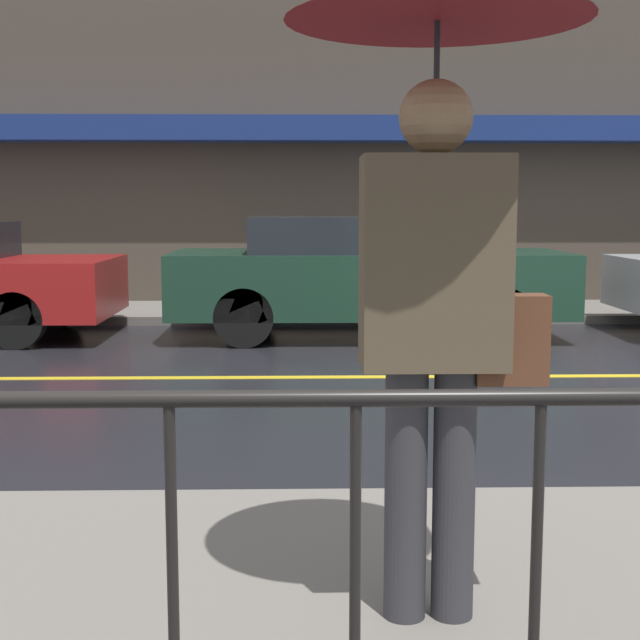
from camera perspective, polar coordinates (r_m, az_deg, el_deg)
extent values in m
plane|color=black|center=(8.24, 14.04, -3.52)|extent=(80.00, 80.00, 0.00)
cube|color=slate|center=(12.51, 8.69, 0.55)|extent=(28.00, 1.94, 0.11)
cube|color=gold|center=(8.23, 14.04, -3.49)|extent=(25.20, 0.12, 0.01)
cube|color=#4C4238|center=(13.64, 8.12, 14.65)|extent=(28.00, 0.30, 6.54)
cube|color=navy|center=(13.15, 8.38, 11.99)|extent=(16.80, 0.55, 0.35)
cylinder|color=black|center=(2.03, 13.51, -19.21)|extent=(0.02, 0.02, 1.03)
cylinder|color=#333338|center=(3.10, 5.50, -10.98)|extent=(0.15, 0.15, 0.88)
cylinder|color=#333338|center=(3.13, 8.56, -10.88)|extent=(0.15, 0.15, 0.88)
cube|color=brown|center=(2.96, 7.28, 3.69)|extent=(0.48, 0.29, 0.70)
sphere|color=#A3815A|center=(2.97, 7.43, 12.76)|extent=(0.24, 0.24, 0.24)
cylinder|color=#262628|center=(2.96, 7.40, 11.14)|extent=(0.02, 0.02, 0.77)
cube|color=brown|center=(3.04, 12.09, -1.21)|extent=(0.24, 0.12, 0.30)
cylinder|color=black|center=(11.54, -16.50, 1.02)|extent=(0.62, 0.22, 0.62)
cylinder|color=black|center=(10.01, -18.87, 0.00)|extent=(0.62, 0.22, 0.62)
cube|color=#193828|center=(10.34, 3.12, 2.41)|extent=(4.52, 1.73, 0.71)
cube|color=#1E2328|center=(10.29, 2.13, 5.51)|extent=(2.35, 1.59, 0.40)
cylinder|color=black|center=(11.30, 9.91, 1.17)|extent=(0.65, 0.22, 0.65)
cylinder|color=black|center=(9.84, 11.60, 0.21)|extent=(0.65, 0.22, 0.65)
cylinder|color=black|center=(11.10, -4.42, 1.14)|extent=(0.65, 0.22, 0.65)
cylinder|color=black|center=(9.61, -4.90, 0.17)|extent=(0.65, 0.22, 0.65)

